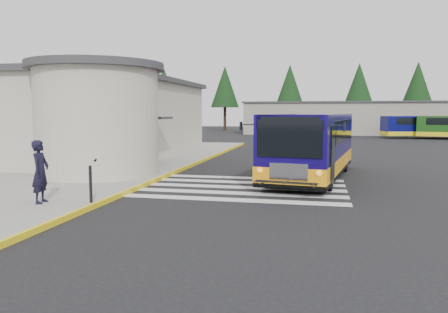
% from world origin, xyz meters
% --- Properties ---
extents(ground, '(140.00, 140.00, 0.00)m').
position_xyz_m(ground, '(0.00, 0.00, 0.00)').
color(ground, black).
rests_on(ground, ground).
extents(sidewalk, '(10.00, 34.00, 0.15)m').
position_xyz_m(sidewalk, '(-9.00, 4.00, 0.07)').
color(sidewalk, gray).
rests_on(sidewalk, ground).
extents(curb_strip, '(0.12, 34.00, 0.16)m').
position_xyz_m(curb_strip, '(-4.05, 4.00, 0.08)').
color(curb_strip, yellow).
rests_on(curb_strip, ground).
extents(station_building, '(12.70, 18.70, 4.80)m').
position_xyz_m(station_building, '(-10.84, 6.91, 2.57)').
color(station_building, '#B7AF9B').
rests_on(station_building, ground).
extents(crosswalk, '(8.00, 5.35, 0.01)m').
position_xyz_m(crosswalk, '(-0.50, -0.80, 0.01)').
color(crosswalk, silver).
rests_on(crosswalk, ground).
extents(depot_building, '(26.40, 8.40, 4.20)m').
position_xyz_m(depot_building, '(6.00, 42.00, 2.11)').
color(depot_building, gray).
rests_on(depot_building, ground).
extents(tree_line, '(58.40, 4.40, 10.00)m').
position_xyz_m(tree_line, '(6.29, 50.00, 6.77)').
color(tree_line, black).
rests_on(tree_line, ground).
extents(transit_bus, '(4.40, 10.10, 2.78)m').
position_xyz_m(transit_bus, '(2.16, 2.24, 1.33)').
color(transit_bus, '#110651').
rests_on(transit_bus, ground).
extents(pedestrian_a, '(0.56, 0.75, 1.89)m').
position_xyz_m(pedestrian_a, '(-5.63, -5.56, 1.09)').
color(pedestrian_a, black).
rests_on(pedestrian_a, sidewalk).
extents(pedestrian_b, '(0.93, 0.99, 1.63)m').
position_xyz_m(pedestrian_b, '(-6.05, -1.56, 0.97)').
color(pedestrian_b, black).
rests_on(pedestrian_b, sidewalk).
extents(bollard, '(0.09, 0.09, 1.12)m').
position_xyz_m(bollard, '(-4.20, -5.22, 0.71)').
color(bollard, black).
rests_on(bollard, sidewalk).
extents(far_bus_a, '(8.43, 4.26, 2.09)m').
position_xyz_m(far_bus_a, '(13.27, 34.28, 1.36)').
color(far_bus_a, '#06084E').
rests_on(far_bus_a, ground).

